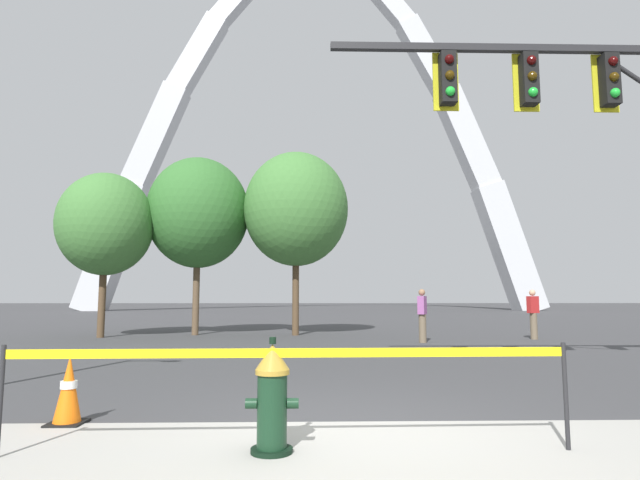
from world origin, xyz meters
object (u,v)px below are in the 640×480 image
at_px(traffic_signal_gantry, 636,117).
at_px(fire_hydrant, 272,398).
at_px(monument_arch, 312,143).
at_px(pedestrian_walking_left, 533,314).
at_px(traffic_cone_by_hydrant, 69,390).
at_px(pedestrian_standing_center, 422,315).

bearing_deg(traffic_signal_gantry, fire_hydrant, -147.58).
relative_size(monument_arch, pedestrian_walking_left, 30.33).
bearing_deg(monument_arch, traffic_cone_by_hydrant, -93.63).
height_order(monument_arch, pedestrian_standing_center, monument_arch).
distance_m(traffic_cone_by_hydrant, pedestrian_walking_left, 14.70).
relative_size(traffic_cone_by_hydrant, monument_arch, 0.02).
relative_size(fire_hydrant, pedestrian_walking_left, 0.62).
distance_m(traffic_signal_gantry, pedestrian_standing_center, 8.27).
bearing_deg(traffic_signal_gantry, pedestrian_standing_center, 106.85).
xyz_separation_m(monument_arch, pedestrian_walking_left, (6.80, -36.85, -16.90)).
bearing_deg(monument_arch, pedestrian_walking_left, -79.55).
xyz_separation_m(traffic_cone_by_hydrant, pedestrian_walking_left, (9.83, 10.92, 0.46)).
height_order(traffic_signal_gantry, pedestrian_standing_center, traffic_signal_gantry).
bearing_deg(traffic_cone_by_hydrant, fire_hydrant, -25.54).
relative_size(pedestrian_walking_left, pedestrian_standing_center, 1.00).
bearing_deg(traffic_cone_by_hydrant, pedestrian_standing_center, 58.63).
distance_m(monument_arch, pedestrian_walking_left, 41.11).
height_order(traffic_cone_by_hydrant, traffic_signal_gantry, traffic_signal_gantry).
bearing_deg(pedestrian_standing_center, traffic_signal_gantry, -73.15).
bearing_deg(fire_hydrant, traffic_signal_gantry, 32.42).
relative_size(traffic_signal_gantry, monument_arch, 0.16).
distance_m(pedestrian_walking_left, pedestrian_standing_center, 4.00).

